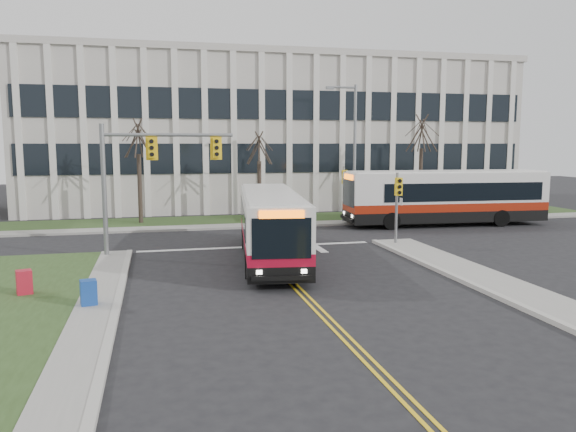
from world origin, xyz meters
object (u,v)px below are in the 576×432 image
(bus_cross, at_px, (445,199))
(newspaper_box_red, at_px, (24,284))
(bus_main, at_px, (271,227))
(directory_sign, at_px, (269,204))
(streetlight, at_px, (352,145))
(newspaper_box_blue, at_px, (89,294))

(bus_cross, height_order, newspaper_box_red, bus_cross)
(bus_main, bearing_deg, newspaper_box_red, -148.40)
(directory_sign, xyz_separation_m, bus_main, (-2.41, -12.57, 0.35))
(bus_main, height_order, newspaper_box_red, bus_main)
(bus_main, bearing_deg, directory_sign, 86.64)
(streetlight, height_order, directory_sign, streetlight)
(bus_cross, relative_size, newspaper_box_red, 13.71)
(streetlight, bearing_deg, directory_sign, 166.77)
(newspaper_box_red, bearing_deg, newspaper_box_blue, -57.58)
(directory_sign, relative_size, bus_main, 0.18)
(bus_cross, bearing_deg, streetlight, -116.98)
(streetlight, bearing_deg, newspaper_box_red, -138.41)
(bus_cross, xyz_separation_m, newspaper_box_red, (-22.85, -12.47, -1.26))
(directory_sign, bearing_deg, newspaper_box_red, -125.44)
(bus_cross, bearing_deg, directory_sign, -108.84)
(newspaper_box_blue, bearing_deg, bus_cross, 23.30)
(bus_main, distance_m, newspaper_box_blue, 9.65)
(newspaper_box_blue, bearing_deg, streetlight, 37.24)
(streetlight, height_order, newspaper_box_blue, streetlight)
(streetlight, bearing_deg, bus_main, -125.17)
(newspaper_box_red, bearing_deg, streetlight, 24.36)
(newspaper_box_blue, bearing_deg, directory_sign, 50.99)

